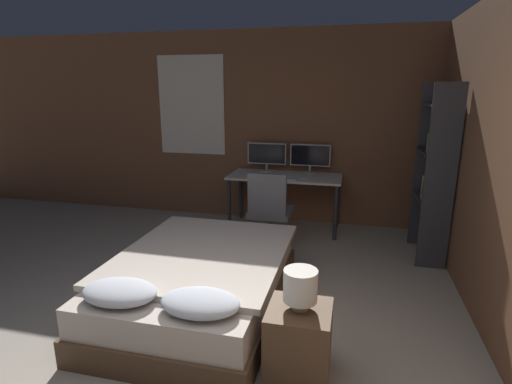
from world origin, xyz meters
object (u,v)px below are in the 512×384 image
object	(u,v)px
computer_mouse	(304,179)
nightstand	(299,342)
bed	(200,283)
bookshelf	(436,168)
monitor_left	(267,155)
keyboard	(282,178)
office_chair	(270,218)
monitor_right	(310,156)
bedside_lamp	(300,286)
desk	(285,182)

from	to	relation	value
computer_mouse	nightstand	bearing A→B (deg)	-83.41
nightstand	computer_mouse	bearing A→B (deg)	96.59
bed	bookshelf	distance (m)	2.83
monitor_left	keyboard	xyz separation A→B (m)	(0.31, -0.47, -0.23)
computer_mouse	office_chair	bearing A→B (deg)	-120.42
nightstand	monitor_right	world-z (taller)	monitor_right
bedside_lamp	bookshelf	bearing A→B (deg)	62.97
nightstand	computer_mouse	world-z (taller)	computer_mouse
bed	computer_mouse	world-z (taller)	computer_mouse
desk	monitor_right	xyz separation A→B (m)	(0.31, 0.24, 0.32)
monitor_right	keyboard	xyz separation A→B (m)	(-0.31, -0.47, -0.23)
nightstand	monitor_left	distance (m)	3.35
keyboard	bookshelf	size ratio (longest dim) A/B	0.20
desk	bookshelf	bearing A→B (deg)	-18.49
bed	keyboard	world-z (taller)	keyboard
desk	bedside_lamp	bearing A→B (deg)	-78.42
keyboard	office_chair	size ratio (longest dim) A/B	0.40
bed	keyboard	bearing A→B (deg)	79.86
desk	office_chair	distance (m)	0.84
bedside_lamp	keyboard	size ratio (longest dim) A/B	0.71
monitor_right	bookshelf	distance (m)	1.68
bedside_lamp	monitor_right	distance (m)	3.17
bedside_lamp	desk	size ratio (longest dim) A/B	0.18
keyboard	bookshelf	world-z (taller)	bookshelf
desk	nightstand	bearing A→B (deg)	-78.42
bedside_lamp	computer_mouse	xyz separation A→B (m)	(-0.31, 2.67, 0.10)
computer_mouse	bookshelf	distance (m)	1.56
monitor_left	computer_mouse	world-z (taller)	monitor_left
bed	monitor_right	distance (m)	2.70
monitor_right	bookshelf	world-z (taller)	bookshelf
monitor_right	computer_mouse	distance (m)	0.52
office_chair	monitor_left	bearing A→B (deg)	104.23
bedside_lamp	keyboard	bearing A→B (deg)	102.56
bed	monitor_right	world-z (taller)	monitor_right
bed	monitor_right	bearing A→B (deg)	74.99
bed	keyboard	size ratio (longest dim) A/B	5.12
keyboard	nightstand	bearing A→B (deg)	-77.44
nightstand	bedside_lamp	distance (m)	0.42
computer_mouse	office_chair	distance (m)	0.75
monitor_right	office_chair	bearing A→B (deg)	-108.87
bed	monitor_left	size ratio (longest dim) A/B	3.62
bed	nightstand	size ratio (longest dim) A/B	3.96
office_chair	bookshelf	size ratio (longest dim) A/B	0.50
monitor_left	computer_mouse	distance (m)	0.79
bed	monitor_left	bearing A→B (deg)	88.70
monitor_right	bookshelf	bearing A→B (deg)	-29.49
desk	computer_mouse	world-z (taller)	computer_mouse
office_chair	bedside_lamp	bearing A→B (deg)	-73.09
desk	monitor_right	size ratio (longest dim) A/B	2.74
bed	computer_mouse	size ratio (longest dim) A/B	28.66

